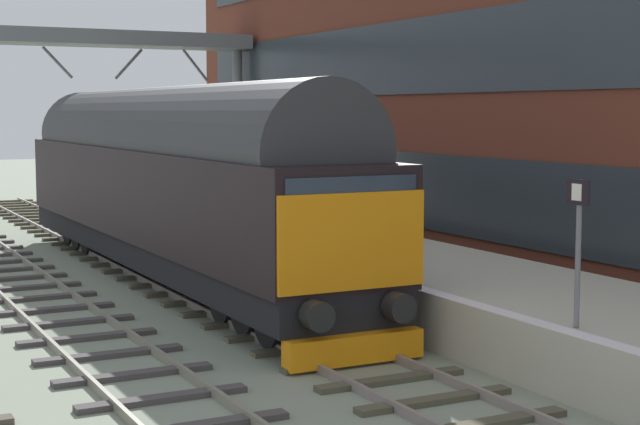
% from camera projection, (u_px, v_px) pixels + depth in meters
% --- Properties ---
extents(ground_plane, '(140.00, 140.00, 0.00)m').
position_uv_depth(ground_plane, '(276.00, 329.00, 18.85)').
color(ground_plane, gray).
rests_on(ground_plane, ground).
extents(track_main, '(2.50, 60.00, 0.15)m').
position_uv_depth(track_main, '(276.00, 326.00, 18.85)').
color(track_main, gray).
rests_on(track_main, ground).
extents(track_adjacent_west, '(2.50, 60.00, 0.15)m').
position_uv_depth(track_adjacent_west, '(98.00, 345.00, 17.31)').
color(track_adjacent_west, gray).
rests_on(track_adjacent_west, ground).
extents(station_platform, '(4.00, 44.00, 1.01)m').
position_uv_depth(station_platform, '(435.00, 288.00, 20.43)').
color(station_platform, '#B1AD9B').
rests_on(station_platform, ground).
extents(station_building, '(6.01, 34.46, 10.76)m').
position_uv_depth(station_building, '(537.00, 63.00, 26.86)').
color(station_building, brown).
rests_on(station_building, ground).
extents(diesel_locomotive, '(2.74, 18.66, 4.68)m').
position_uv_depth(diesel_locomotive, '(169.00, 178.00, 24.03)').
color(diesel_locomotive, black).
rests_on(diesel_locomotive, ground).
extents(platform_number_sign, '(0.10, 0.44, 2.13)m').
position_uv_depth(platform_number_sign, '(578.00, 231.00, 14.21)').
color(platform_number_sign, slate).
rests_on(platform_number_sign, station_platform).
extents(waiting_passenger, '(0.44, 0.48, 1.64)m').
position_uv_depth(waiting_passenger, '(327.00, 198.00, 24.36)').
color(waiting_passenger, '#2F2D2E').
rests_on(waiting_passenger, station_platform).
extents(overhead_footbridge, '(16.01, 2.00, 6.83)m').
position_uv_depth(overhead_footbridge, '(20.00, 46.00, 33.18)').
color(overhead_footbridge, slate).
rests_on(overhead_footbridge, ground).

